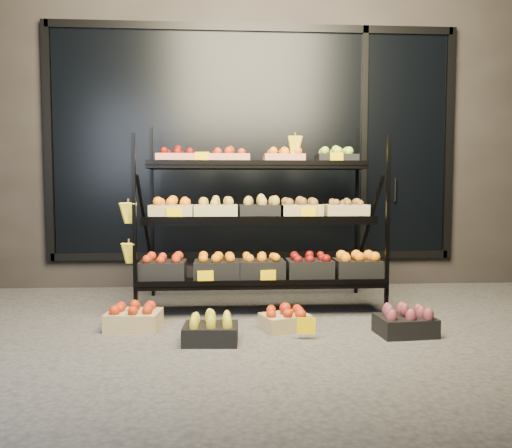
{
  "coord_description": "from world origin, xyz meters",
  "views": [
    {
      "loc": [
        -0.3,
        -3.82,
        1.06
      ],
      "look_at": [
        -0.03,
        0.55,
        0.75
      ],
      "focal_mm": 35.0,
      "sensor_mm": 36.0,
      "label": 1
    }
  ],
  "objects": [
    {
      "name": "floor_crate_midleft",
      "position": [
        -0.41,
        -0.43,
        0.09
      ],
      "size": [
        0.39,
        0.29,
        0.19
      ],
      "rotation": [
        0.0,
        0.0,
        -0.05
      ],
      "color": "black",
      "rests_on": "ground"
    },
    {
      "name": "floor_crate_right",
      "position": [
        1.0,
        -0.33,
        0.09
      ],
      "size": [
        0.42,
        0.33,
        0.2
      ],
      "rotation": [
        0.0,
        0.0,
        0.09
      ],
      "color": "black",
      "rests_on": "ground"
    },
    {
      "name": "building",
      "position": [
        0.0,
        2.59,
        1.75
      ],
      "size": [
        6.0,
        2.08,
        3.5
      ],
      "color": "#2D2826",
      "rests_on": "ground"
    },
    {
      "name": "floor_crate_left",
      "position": [
        -1.0,
        -0.05,
        0.09
      ],
      "size": [
        0.42,
        0.32,
        0.2
      ],
      "rotation": [
        0.0,
        0.0,
        -0.09
      ],
      "color": "tan",
      "rests_on": "ground"
    },
    {
      "name": "floor_crate_midright",
      "position": [
        0.14,
        -0.13,
        0.08
      ],
      "size": [
        0.4,
        0.35,
        0.18
      ],
      "rotation": [
        0.0,
        0.0,
        0.34
      ],
      "color": "tan",
      "rests_on": "ground"
    },
    {
      "name": "tag_floor_b",
      "position": [
        0.26,
        -0.4,
        0.06
      ],
      "size": [
        0.13,
        0.01,
        0.12
      ],
      "primitive_type": "cube",
      "color": "#F0BE00",
      "rests_on": "ground"
    },
    {
      "name": "ground",
      "position": [
        0.0,
        0.0,
        0.0
      ],
      "size": [
        24.0,
        24.0,
        0.0
      ],
      "primitive_type": "plane",
      "color": "#514F4C",
      "rests_on": "ground"
    },
    {
      "name": "display_rack",
      "position": [
        -0.01,
        0.6,
        0.79
      ],
      "size": [
        2.18,
        1.02,
        1.67
      ],
      "color": "black",
      "rests_on": "ground"
    }
  ]
}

